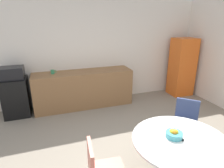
{
  "coord_description": "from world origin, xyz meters",
  "views": [
    {
      "loc": [
        -1.05,
        -1.82,
        2.13
      ],
      "look_at": [
        0.05,
        1.41,
        0.95
      ],
      "focal_mm": 30.61,
      "sensor_mm": 36.0,
      "label": 1
    }
  ],
  "objects_px": {
    "mini_fridge": "(16,97)",
    "round_table": "(179,148)",
    "mug_white": "(53,72)",
    "chair_coral": "(99,167)",
    "locker_cabinet": "(182,67)",
    "chair_navy": "(186,118)",
    "microwave": "(12,73)",
    "fruit_bowl": "(174,134)"
  },
  "relations": [
    {
      "from": "mini_fridge",
      "to": "round_table",
      "type": "relative_size",
      "value": 0.74
    },
    {
      "from": "mug_white",
      "to": "mini_fridge",
      "type": "bearing_deg",
      "value": -177.64
    },
    {
      "from": "round_table",
      "to": "chair_coral",
      "type": "xyz_separation_m",
      "value": [
        -1.0,
        0.1,
        -0.09
      ]
    },
    {
      "from": "round_table",
      "to": "chair_coral",
      "type": "height_order",
      "value": "chair_coral"
    },
    {
      "from": "locker_cabinet",
      "to": "chair_navy",
      "type": "xyz_separation_m",
      "value": [
        -1.48,
        -2.05,
        -0.29
      ]
    },
    {
      "from": "microwave",
      "to": "round_table",
      "type": "xyz_separation_m",
      "value": [
        2.2,
        -2.88,
        -0.39
      ]
    },
    {
      "from": "locker_cabinet",
      "to": "chair_navy",
      "type": "height_order",
      "value": "locker_cabinet"
    },
    {
      "from": "round_table",
      "to": "chair_navy",
      "type": "distance_m",
      "value": 1.01
    },
    {
      "from": "chair_coral",
      "to": "fruit_bowl",
      "type": "distance_m",
      "value": 0.98
    },
    {
      "from": "chair_navy",
      "to": "fruit_bowl",
      "type": "height_order",
      "value": "fruit_bowl"
    },
    {
      "from": "chair_coral",
      "to": "locker_cabinet",
      "type": "bearing_deg",
      "value": 40.12
    },
    {
      "from": "mini_fridge",
      "to": "mug_white",
      "type": "bearing_deg",
      "value": 2.36
    },
    {
      "from": "fruit_bowl",
      "to": "locker_cabinet",
      "type": "bearing_deg",
      "value": 50.59
    },
    {
      "from": "microwave",
      "to": "mug_white",
      "type": "relative_size",
      "value": 3.72
    },
    {
      "from": "round_table",
      "to": "fruit_bowl",
      "type": "distance_m",
      "value": 0.19
    },
    {
      "from": "mini_fridge",
      "to": "microwave",
      "type": "height_order",
      "value": "microwave"
    },
    {
      "from": "microwave",
      "to": "locker_cabinet",
      "type": "distance_m",
      "value": 4.38
    },
    {
      "from": "round_table",
      "to": "chair_navy",
      "type": "height_order",
      "value": "chair_navy"
    },
    {
      "from": "mini_fridge",
      "to": "fruit_bowl",
      "type": "height_order",
      "value": "mini_fridge"
    },
    {
      "from": "locker_cabinet",
      "to": "mug_white",
      "type": "xyz_separation_m",
      "value": [
        -3.53,
        0.13,
        0.14
      ]
    },
    {
      "from": "round_table",
      "to": "mug_white",
      "type": "height_order",
      "value": "mug_white"
    },
    {
      "from": "mini_fridge",
      "to": "chair_coral",
      "type": "distance_m",
      "value": 3.02
    },
    {
      "from": "chair_navy",
      "to": "fruit_bowl",
      "type": "distance_m",
      "value": 1.03
    },
    {
      "from": "chair_coral",
      "to": "mug_white",
      "type": "xyz_separation_m",
      "value": [
        -0.35,
        2.81,
        0.43
      ]
    },
    {
      "from": "chair_navy",
      "to": "microwave",
      "type": "bearing_deg",
      "value": 143.4
    },
    {
      "from": "locker_cabinet",
      "to": "fruit_bowl",
      "type": "bearing_deg",
      "value": -129.41
    },
    {
      "from": "locker_cabinet",
      "to": "round_table",
      "type": "bearing_deg",
      "value": -128.06
    },
    {
      "from": "mug_white",
      "to": "fruit_bowl",
      "type": "bearing_deg",
      "value": -65.47
    },
    {
      "from": "chair_coral",
      "to": "round_table",
      "type": "bearing_deg",
      "value": -5.77
    },
    {
      "from": "locker_cabinet",
      "to": "chair_coral",
      "type": "relative_size",
      "value": 1.95
    },
    {
      "from": "round_table",
      "to": "mug_white",
      "type": "bearing_deg",
      "value": 114.93
    },
    {
      "from": "chair_coral",
      "to": "mug_white",
      "type": "height_order",
      "value": "mug_white"
    },
    {
      "from": "round_table",
      "to": "chair_navy",
      "type": "xyz_separation_m",
      "value": [
        0.7,
        0.73,
        -0.09
      ]
    },
    {
      "from": "chair_coral",
      "to": "chair_navy",
      "type": "distance_m",
      "value": 1.81
    },
    {
      "from": "chair_coral",
      "to": "microwave",
      "type": "bearing_deg",
      "value": 113.33
    },
    {
      "from": "locker_cabinet",
      "to": "mug_white",
      "type": "bearing_deg",
      "value": 177.81
    },
    {
      "from": "chair_coral",
      "to": "mug_white",
      "type": "distance_m",
      "value": 2.86
    },
    {
      "from": "chair_navy",
      "to": "mug_white",
      "type": "distance_m",
      "value": 3.02
    },
    {
      "from": "chair_navy",
      "to": "mug_white",
      "type": "relative_size",
      "value": 6.43
    },
    {
      "from": "mini_fridge",
      "to": "fruit_bowl",
      "type": "bearing_deg",
      "value": -52.67
    },
    {
      "from": "locker_cabinet",
      "to": "fruit_bowl",
      "type": "xyz_separation_m",
      "value": [
        -2.23,
        -2.71,
        -0.02
      ]
    },
    {
      "from": "round_table",
      "to": "fruit_bowl",
      "type": "height_order",
      "value": "fruit_bowl"
    }
  ]
}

